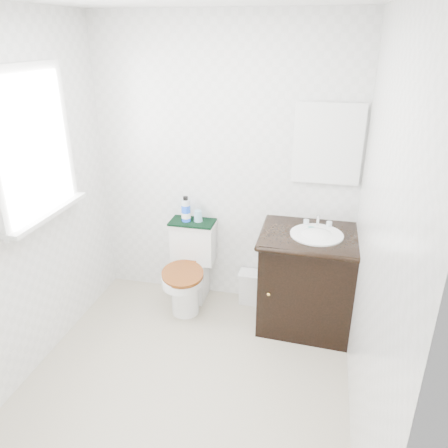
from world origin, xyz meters
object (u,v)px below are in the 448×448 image
at_px(trash_bin, 251,287).
at_px(vanity, 309,277).
at_px(toilet, 190,271).
at_px(cup, 198,216).
at_px(mouthwash_bottle, 186,210).

bearing_deg(trash_bin, vanity, -21.42).
height_order(toilet, cup, cup).
xyz_separation_m(mouthwash_bottle, cup, (0.10, 0.02, -0.05)).
bearing_deg(mouthwash_bottle, toilet, -65.47).
height_order(toilet, vanity, vanity).
distance_m(vanity, cup, 1.06).
height_order(trash_bin, cup, cup).
bearing_deg(vanity, cup, 168.29).
bearing_deg(vanity, mouthwash_bottle, 170.33).
bearing_deg(mouthwash_bottle, cup, 10.55).
bearing_deg(mouthwash_bottle, vanity, -9.67).
relative_size(mouthwash_bottle, cup, 2.33).
bearing_deg(toilet, cup, 69.99).
height_order(mouthwash_bottle, cup, mouthwash_bottle).
height_order(vanity, trash_bin, vanity).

